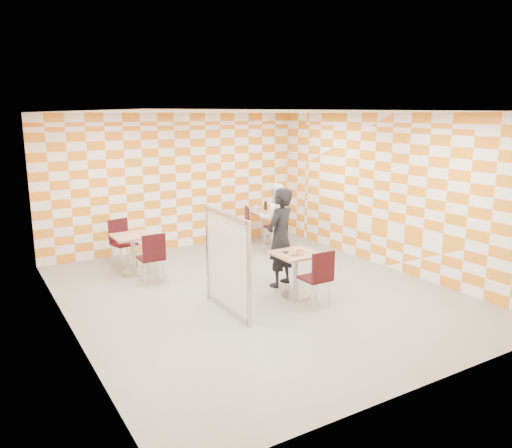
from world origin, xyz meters
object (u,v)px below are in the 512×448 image
Objects in this scene: man_dark at (280,237)px; man_white at (276,218)px; chair_empty_near at (152,254)px; chair_empty_far at (121,238)px; chair_second_front at (277,224)px; soda_bottle at (266,205)px; second_table at (263,221)px; chair_second_side at (242,223)px; sport_bottle at (256,207)px; main_table at (296,267)px; empty_table at (133,247)px; chair_main_front at (319,274)px; partition at (227,263)px.

man_white is at bearing -144.48° from man_dark.
chair_empty_near is 1.43m from chair_empty_far.
chair_second_front is 0.74m from soda_bottle.
chair_empty_far reaches higher than second_table.
soda_bottle is at bearing 12.89° from chair_second_side.
sport_bottle is at bearing 19.81° from chair_second_side.
man_white is at bearing 63.84° from main_table.
empty_table is 0.43× the size of man_dark.
second_table is 3.61m from chair_empty_near.
soda_bottle is (1.57, 3.45, 0.34)m from main_table.
man_white is at bearing -95.06° from sport_bottle.
chair_empty_far is at bearing 120.90° from main_table.
chair_second_side is 0.53× the size of man_dark.
chair_second_side is 2.81m from man_dark.
chair_second_front is (1.45, 3.37, 0.00)m from chair_main_front.
empty_table is at bearing 103.68° from partition.
chair_main_front is (0.02, -0.59, 0.04)m from main_table.
sport_bottle is at bearing 157.90° from second_table.
chair_empty_near is (0.11, -0.75, 0.04)m from empty_table.
soda_bottle is (0.73, 0.17, 0.31)m from chair_second_side.
main_table is at bearing 87.72° from man_white.
partition is (-1.29, -0.03, 0.28)m from main_table.
partition is at bearing 68.74° from man_white.
partition reaches higher than main_table.
chair_empty_near is at bearing 127.06° from chair_main_front.
chair_second_side is 0.56m from sport_bottle.
chair_second_front is at bearing -98.54° from soda_bottle.
chair_empty_far is 0.60× the size of partition.
second_table is at bearing 70.02° from chair_main_front.
chair_main_front and chair_empty_far have the same top height.
chair_empty_near is 1.94m from partition.
sport_bottle reaches higher than chair_second_front.
man_dark is at bearing -44.75° from empty_table.
empty_table is 3.40m from chair_second_front.
second_table is 0.81× the size of chair_empty_near.
sport_bottle is at bearing -71.18° from man_white.
partition is 1.02× the size of man_white.
chair_main_front is at bearing -102.02° from chair_second_side.
chair_second_front is at bearing 3.40° from empty_table.
empty_table is 2.85m from man_dark.
soda_bottle is (0.28, 0.01, 0.01)m from sport_bottle.
chair_main_front is 3.27m from man_white.
sport_bottle is (1.27, 4.03, 0.29)m from chair_main_front.
chair_empty_far is 3.26m from man_white.
partition is at bearing -178.80° from main_table.
sport_bottle is (-0.18, 0.66, 0.29)m from chair_second_front.
main_table is at bearing -104.40° from chair_second_side.
partition is at bearing -126.58° from sport_bottle.
partition is (0.52, -1.86, 0.25)m from chair_empty_near.
partition is at bearing -76.32° from empty_table.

